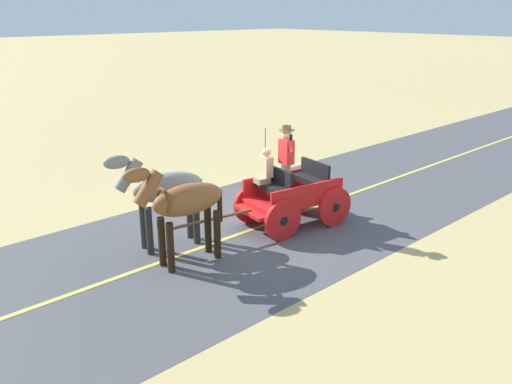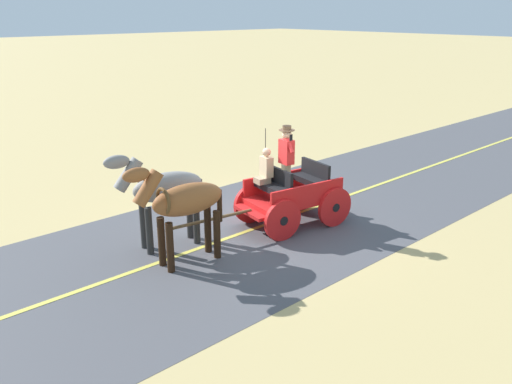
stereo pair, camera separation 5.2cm
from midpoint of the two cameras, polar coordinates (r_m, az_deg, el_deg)
ground_plane at (r=13.07m, az=1.49°, el=-3.41°), size 200.00×200.00×0.00m
road_surface at (r=13.07m, az=1.49°, el=-3.40°), size 6.04×160.00×0.01m
road_centre_stripe at (r=13.07m, az=1.49°, el=-3.38°), size 0.12×160.00×0.00m
horse_drawn_carriage at (r=12.76m, az=3.79°, el=-0.10°), size 1.78×4.51×2.50m
horse_near_side at (r=10.71m, az=-7.65°, el=-1.12°), size 0.72×2.14×2.21m
horse_off_side at (r=11.54m, az=-9.74°, el=0.25°), size 0.87×2.15×2.21m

